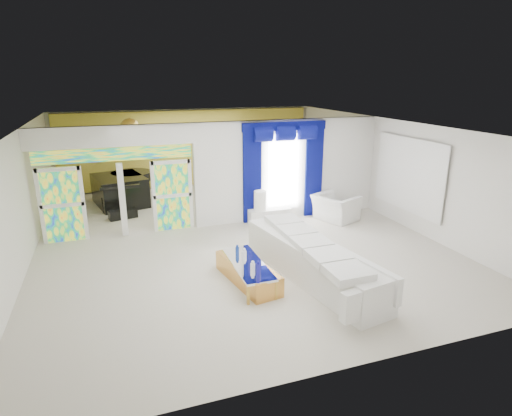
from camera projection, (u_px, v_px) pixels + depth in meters
name	position (u px, v px, depth m)	size (l,w,h in m)	color
floor	(232.00, 235.00, 11.78)	(12.00, 12.00, 0.00)	#B7AF9E
dividing_wall	(290.00, 169.00, 12.91)	(5.70, 0.18, 3.00)	white
dividing_header	(113.00, 136.00, 10.98)	(4.30, 0.18, 0.55)	white
stained_panel_left	(62.00, 205.00, 11.05)	(0.95, 0.04, 2.00)	#994C3F
stained_panel_right	(172.00, 195.00, 11.94)	(0.95, 0.04, 2.00)	#994C3F
stained_transom	(115.00, 154.00, 11.12)	(4.00, 0.05, 0.35)	#994C3F
window_pane	(283.00, 172.00, 12.76)	(1.00, 0.02, 2.30)	white
blue_drape_left	(252.00, 176.00, 12.43)	(0.55, 0.10, 2.80)	#030D40
blue_drape_right	(314.00, 172.00, 13.06)	(0.55, 0.10, 2.80)	#030D40
blue_pelmet	(285.00, 126.00, 12.33)	(2.60, 0.12, 0.25)	#030D40
wall_mirror	(409.00, 175.00, 11.97)	(0.04, 2.70, 1.90)	white
gold_curtains	(189.00, 148.00, 16.66)	(9.70, 0.12, 2.90)	gold
white_sofa	(312.00, 262.00, 9.13)	(0.88, 4.11, 0.78)	silver
coffee_table	(248.00, 273.00, 9.03)	(0.64, 1.91, 0.42)	gold
console_table	(269.00, 216.00, 12.72)	(1.26, 0.40, 0.42)	white
table_lamp	(260.00, 201.00, 12.48)	(0.36, 0.36, 0.58)	white
armchair	(336.00, 208.00, 12.90)	(1.20, 1.05, 0.78)	silver
grand_piano	(120.00, 190.00, 14.44)	(1.49, 1.95, 0.99)	black
piano_bench	(123.00, 214.00, 13.10)	(0.84, 0.33, 0.28)	black
tv_console	(65.00, 216.00, 12.15)	(0.52, 0.48, 0.76)	tan
chandelier	(130.00, 128.00, 13.34)	(0.60, 0.60, 0.60)	gold
decanters	(249.00, 260.00, 8.91)	(0.22, 1.11, 0.25)	navy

